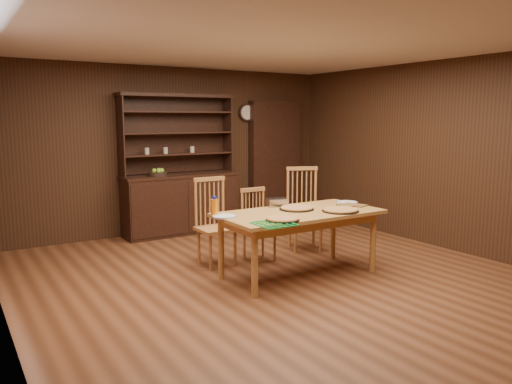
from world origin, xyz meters
TOP-DOWN VIEW (x-y plane):
  - floor at (0.00, 0.00)m, footprint 6.00×6.00m
  - room_shell at (0.00, 0.00)m, footprint 6.00×6.00m
  - china_hutch at (-0.00, 2.75)m, footprint 1.84×0.52m
  - doorway at (1.90, 2.90)m, footprint 1.00×0.18m
  - wall_clock at (1.35, 2.96)m, footprint 0.30×0.05m
  - dining_table at (0.28, 0.03)m, footprint 1.87×0.94m
  - chair_left at (-0.34, 0.97)m, footprint 0.44×0.42m
  - chair_center at (0.22, 0.85)m, footprint 0.39×0.37m
  - chair_right at (1.06, 0.97)m, footprint 0.60×0.59m
  - pizza_left at (-0.18, -0.29)m, footprint 0.36×0.36m
  - pizza_right at (0.67, -0.22)m, footprint 0.42×0.42m
  - pizza_center at (0.32, 0.14)m, footprint 0.41×0.41m
  - cooling_rack at (-0.36, -0.40)m, footprint 0.39×0.39m
  - plate_left at (-0.60, 0.20)m, footprint 0.27×0.27m
  - plate_right at (1.14, 0.17)m, footprint 0.27×0.27m
  - foil_dish at (0.25, 0.45)m, footprint 0.28×0.23m
  - juice_bottle at (-0.66, 0.32)m, footprint 0.08×0.08m
  - pot_holder_a at (1.09, -0.07)m, footprint 0.22×0.22m
  - pot_holder_b at (1.01, 0.01)m, footprint 0.22×0.22m
  - fruit_bowl at (-0.39, 2.69)m, footprint 0.30×0.30m

SIDE VIEW (x-z plane):
  - floor at x=0.00m, z-range 0.00..0.00m
  - chair_center at x=0.22m, z-range 0.02..0.95m
  - chair_left at x=-0.34m, z-range 0.03..1.11m
  - china_hutch at x=0.00m, z-range -0.49..1.68m
  - chair_right at x=1.06m, z-range 0.04..1.17m
  - dining_table at x=0.28m, z-range 0.29..1.04m
  - pot_holder_a at x=1.09m, z-range 0.75..0.76m
  - cooling_rack at x=-0.36m, z-range 0.75..0.77m
  - pot_holder_b at x=1.01m, z-range 0.75..0.77m
  - plate_right at x=1.14m, z-range 0.75..0.77m
  - plate_left at x=-0.60m, z-range 0.75..0.77m
  - pizza_center at x=0.32m, z-range 0.75..0.79m
  - pizza_right at x=0.67m, z-range 0.75..0.79m
  - pizza_left at x=-0.18m, z-range 0.75..0.79m
  - foil_dish at x=0.25m, z-range 0.75..0.85m
  - juice_bottle at x=-0.66m, z-range 0.74..0.95m
  - fruit_bowl at x=-0.39m, z-range 0.92..1.04m
  - doorway at x=1.90m, z-range 0.00..2.10m
  - room_shell at x=0.00m, z-range -1.42..4.58m
  - wall_clock at x=1.35m, z-range 1.75..2.05m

